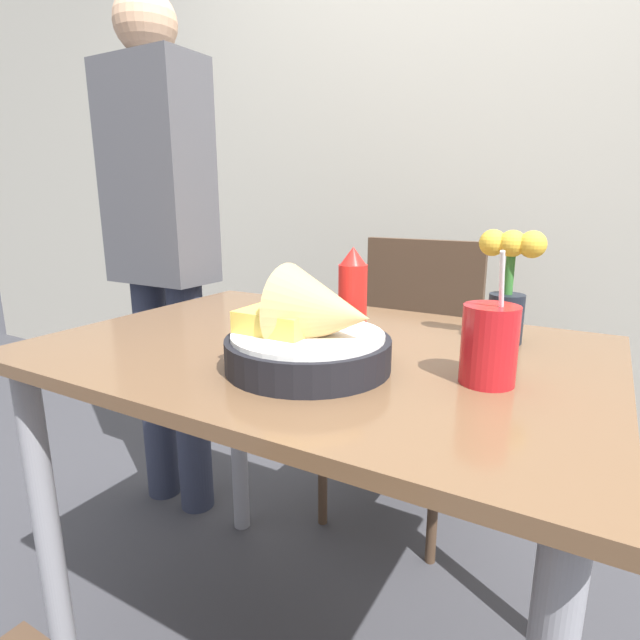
# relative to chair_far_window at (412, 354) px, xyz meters

# --- Properties ---
(wall_window) EXTENTS (7.00, 0.06, 2.60)m
(wall_window) POSITION_rel_chair_far_window_xyz_m (0.06, 0.53, 0.77)
(wall_window) COLOR #B7B2A3
(wall_window) RESTS_ON ground_plane
(dining_table) EXTENTS (1.04, 0.73, 0.76)m
(dining_table) POSITION_rel_chair_far_window_xyz_m (0.06, -0.73, 0.11)
(dining_table) COLOR brown
(dining_table) RESTS_ON ground_plane
(chair_far_window) EXTENTS (0.40, 0.40, 0.90)m
(chair_far_window) POSITION_rel_chair_far_window_xyz_m (0.00, 0.00, 0.00)
(chair_far_window) COLOR #473323
(chair_far_window) RESTS_ON ground_plane
(food_basket) EXTENTS (0.27, 0.27, 0.17)m
(food_basket) POSITION_rel_chair_far_window_xyz_m (0.13, -0.85, 0.29)
(food_basket) COLOR black
(food_basket) RESTS_ON dining_table
(ketchup_bottle) EXTENTS (0.06, 0.06, 0.18)m
(ketchup_bottle) POSITION_rel_chair_far_window_xyz_m (0.09, -0.63, 0.32)
(ketchup_bottle) COLOR red
(ketchup_bottle) RESTS_ON dining_table
(drink_cup) EXTENTS (0.08, 0.08, 0.20)m
(drink_cup) POSITION_rel_chair_far_window_xyz_m (0.39, -0.77, 0.29)
(drink_cup) COLOR red
(drink_cup) RESTS_ON dining_table
(flower_vase) EXTENTS (0.12, 0.07, 0.22)m
(flower_vase) POSITION_rel_chair_far_window_xyz_m (0.37, -0.53, 0.35)
(flower_vase) COLOR black
(flower_vase) RESTS_ON dining_table
(person_standing) EXTENTS (0.32, 0.18, 1.60)m
(person_standing) POSITION_rel_chair_far_window_xyz_m (-0.68, -0.41, 0.39)
(person_standing) COLOR #2D3347
(person_standing) RESTS_ON ground_plane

